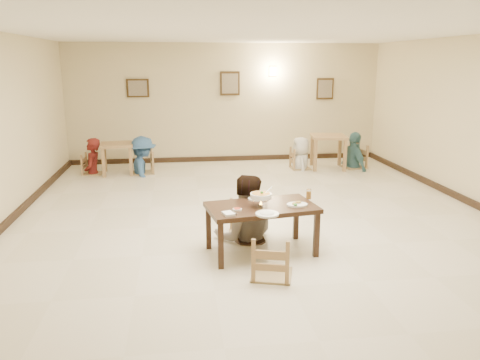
{
  "coord_description": "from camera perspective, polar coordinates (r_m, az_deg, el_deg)",
  "views": [
    {
      "loc": [
        -1.24,
        -7.05,
        2.52
      ],
      "look_at": [
        -0.36,
        -0.42,
        0.83
      ],
      "focal_mm": 35.0,
      "sensor_mm": 36.0,
      "label": 1
    }
  ],
  "objects": [
    {
      "name": "bg_diner_a",
      "position": [
        11.23,
        -17.75,
        4.87
      ],
      "size": [
        0.42,
        0.63,
        1.68
      ],
      "primitive_type": "imported",
      "rotation": [
        0.0,
        0.0,
        4.68
      ],
      "color": "#5B1714",
      "rests_on": "floor"
    },
    {
      "name": "floor",
      "position": [
        7.59,
        2.26,
        -5.25
      ],
      "size": [
        10.0,
        10.0,
        0.0
      ],
      "primitive_type": "plane",
      "color": "beige",
      "rests_on": "ground"
    },
    {
      "name": "wall_front",
      "position": [
        2.61,
        21.9,
        -10.0
      ],
      "size": [
        10.0,
        0.0,
        10.0
      ],
      "primitive_type": "plane",
      "rotation": [
        -1.57,
        0.0,
        0.0
      ],
      "color": "beige",
      "rests_on": "floor"
    },
    {
      "name": "fried_plate",
      "position": [
        6.27,
        6.97,
        -2.94
      ],
      "size": [
        0.28,
        0.28,
        0.06
      ],
      "color": "white",
      "rests_on": "main_table"
    },
    {
      "name": "ceiling",
      "position": [
        7.18,
        2.51,
        17.97
      ],
      "size": [
        10.0,
        10.0,
        0.0
      ],
      "primitive_type": "plane",
      "color": "white",
      "rests_on": "wall_back"
    },
    {
      "name": "rice_plate_near",
      "position": [
        5.87,
        3.33,
        -4.12
      ],
      "size": [
        0.29,
        0.29,
        0.07
      ],
      "color": "white",
      "rests_on": "main_table"
    },
    {
      "name": "main_table",
      "position": [
        6.27,
        2.64,
        -3.81
      ],
      "size": [
        1.54,
        1.02,
        0.67
      ],
      "rotation": [
        0.0,
        0.0,
        0.16
      ],
      "color": "#311D11",
      "rests_on": "floor"
    },
    {
      "name": "picture_c",
      "position": [
        12.63,
        10.33,
        10.89
      ],
      "size": [
        0.45,
        0.04,
        0.55
      ],
      "color": "#312110",
      "rests_on": "wall_back"
    },
    {
      "name": "rice_plate_far",
      "position": [
        6.5,
        2.22,
        -2.27
      ],
      "size": [
        0.28,
        0.28,
        0.06
      ],
      "color": "white",
      "rests_on": "main_table"
    },
    {
      "name": "wall_back",
      "position": [
        12.16,
        -1.72,
        9.33
      ],
      "size": [
        10.0,
        0.0,
        10.0
      ],
      "primitive_type": "plane",
      "rotation": [
        1.57,
        0.0,
        0.0
      ],
      "color": "beige",
      "rests_on": "floor"
    },
    {
      "name": "picture_b",
      "position": [
        12.1,
        -1.24,
        11.68
      ],
      "size": [
        0.5,
        0.04,
        0.6
      ],
      "color": "#312110",
      "rests_on": "wall_back"
    },
    {
      "name": "napkin_cutlery",
      "position": [
        5.86,
        -1.38,
        -4.12
      ],
      "size": [
        0.19,
        0.27,
        0.03
      ],
      "color": "white",
      "rests_on": "main_table"
    },
    {
      "name": "chair_far",
      "position": [
        6.91,
        0.49,
        -3.0
      ],
      "size": [
        0.46,
        0.46,
        0.97
      ],
      "rotation": [
        0.0,
        0.0,
        -0.11
      ],
      "color": "#A2885B",
      "rests_on": "floor"
    },
    {
      "name": "baseboard_back",
      "position": [
        12.34,
        -1.66,
        2.64
      ],
      "size": [
        8.0,
        0.06,
        0.12
      ],
      "primitive_type": "cube",
      "color": "black",
      "rests_on": "floor"
    },
    {
      "name": "bg_diner_b",
      "position": [
        11.0,
        -11.92,
        5.22
      ],
      "size": [
        0.88,
        1.24,
        1.74
      ],
      "primitive_type": "imported",
      "rotation": [
        0.0,
        0.0,
        1.8
      ],
      "color": "#39679D",
      "rests_on": "floor"
    },
    {
      "name": "bg_table_right",
      "position": [
        11.53,
        10.73,
        4.69
      ],
      "size": [
        0.93,
        0.93,
        0.82
      ],
      "rotation": [
        0.0,
        0.0,
        -0.16
      ],
      "color": "#9D794F",
      "rests_on": "floor"
    },
    {
      "name": "picture_a",
      "position": [
        12.06,
        -12.36,
        10.88
      ],
      "size": [
        0.55,
        0.04,
        0.45
      ],
      "color": "#312110",
      "rests_on": "wall_back"
    },
    {
      "name": "bg_table_left",
      "position": [
        11.15,
        -14.78,
        3.66
      ],
      "size": [
        0.78,
        0.78,
        0.72
      ],
      "rotation": [
        0.0,
        0.0,
        0.1
      ],
      "color": "#9D794F",
      "rests_on": "floor"
    },
    {
      "name": "bg_chair_ll",
      "position": [
        11.3,
        -17.61,
        2.94
      ],
      "size": [
        0.43,
        0.43,
        0.91
      ],
      "rotation": [
        0.0,
        0.0,
        1.46
      ],
      "color": "#A2885B",
      "rests_on": "floor"
    },
    {
      "name": "drink_glass",
      "position": [
        6.59,
        8.37,
        -1.74
      ],
      "size": [
        0.07,
        0.07,
        0.14
      ],
      "color": "white",
      "rests_on": "main_table"
    },
    {
      "name": "bg_diner_d",
      "position": [
        11.71,
        13.91,
        5.7
      ],
      "size": [
        0.6,
        1.09,
        1.76
      ],
      "primitive_type": "imported",
      "rotation": [
        0.0,
        0.0,
        1.74
      ],
      "color": "#457980",
      "rests_on": "floor"
    },
    {
      "name": "wall_sconce",
      "position": [
        12.26,
        4.01,
        13.09
      ],
      "size": [
        0.16,
        0.05,
        0.22
      ],
      "primitive_type": "cube",
      "color": "#FFD88C",
      "rests_on": "wall_back"
    },
    {
      "name": "bg_chair_rr",
      "position": [
        11.76,
        13.81,
        4.0
      ],
      "size": [
        0.5,
        0.5,
        1.06
      ],
      "rotation": [
        0.0,
        0.0,
        -1.33
      ],
      "color": "#A2885B",
      "rests_on": "floor"
    },
    {
      "name": "bg_chair_lr",
      "position": [
        11.06,
        -11.82,
        3.32
      ],
      "size": [
        0.47,
        0.47,
        1.0
      ],
      "rotation": [
        0.0,
        0.0,
        -1.42
      ],
      "color": "#A2885B",
      "rests_on": "floor"
    },
    {
      "name": "curry_warmer",
      "position": [
        6.15,
        2.57,
        -1.94
      ],
      "size": [
        0.31,
        0.28,
        0.25
      ],
      "color": "silver",
      "rests_on": "main_table"
    },
    {
      "name": "bg_chair_rl",
      "position": [
        11.42,
        7.42,
        3.74
      ],
      "size": [
        0.45,
        0.45,
        0.97
      ],
      "rotation": [
        0.0,
        0.0,
        1.58
      ],
      "color": "#A2885B",
      "rests_on": "floor"
    },
    {
      "name": "chili_dish",
      "position": [
        6.04,
        -0.34,
        -3.58
      ],
      "size": [
        0.12,
        0.12,
        0.02
      ],
      "color": "white",
      "rests_on": "main_table"
    },
    {
      "name": "bg_diner_c",
      "position": [
        11.37,
        7.47,
        5.2
      ],
      "size": [
        0.51,
        0.77,
        1.55
      ],
      "primitive_type": "imported",
      "rotation": [
        0.0,
        0.0,
        4.69
      ],
      "color": "silver",
      "rests_on": "floor"
    },
    {
      "name": "main_diner",
      "position": [
        6.68,
        0.67,
        0.64
      ],
      "size": [
        0.97,
        0.78,
        1.92
      ],
      "primitive_type": "imported",
      "rotation": [
        0.0,
        0.0,
        3.09
      ],
      "color": "gray",
      "rests_on": "floor"
    },
    {
      "name": "chair_near",
      "position": [
        5.62,
        3.96,
        -6.9
      ],
      "size": [
        0.48,
        0.48,
        1.02
      ],
      "rotation": [
        0.0,
        0.0,
        2.85
      ],
      "color": "#A2885B",
      "rests_on": "floor"
    }
  ]
}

